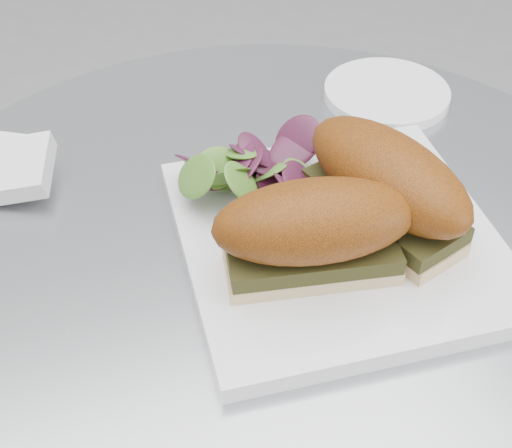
{
  "coord_description": "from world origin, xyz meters",
  "views": [
    {
      "loc": [
        -0.16,
        -0.38,
        1.14
      ],
      "look_at": [
        -0.02,
        0.0,
        0.77
      ],
      "focal_mm": 50.0,
      "sensor_mm": 36.0,
      "label": 1
    }
  ],
  "objects": [
    {
      "name": "sandwich_left",
      "position": [
        0.01,
        -0.04,
        0.79
      ],
      "size": [
        0.16,
        0.1,
        0.08
      ],
      "rotation": [
        0.0,
        0.0,
        -0.2
      ],
      "color": "#D2B683",
      "rests_on": "plate"
    },
    {
      "name": "sandwich_right",
      "position": [
        0.09,
        -0.01,
        0.79
      ],
      "size": [
        0.11,
        0.17,
        0.08
      ],
      "rotation": [
        0.0,
        0.0,
        -1.28
      ],
      "color": "#D2B683",
      "rests_on": "plate"
    },
    {
      "name": "plate",
      "position": [
        0.05,
        -0.01,
        0.74
      ],
      "size": [
        0.27,
        0.27,
        0.02
      ],
      "primitive_type": "cube",
      "rotation": [
        0.0,
        0.0,
        -0.1
      ],
      "color": "white",
      "rests_on": "table"
    },
    {
      "name": "table",
      "position": [
        0.0,
        0.0,
        0.49
      ],
      "size": [
        0.7,
        0.7,
        0.73
      ],
      "color": "#B2B5BA",
      "rests_on": "ground"
    },
    {
      "name": "saucer",
      "position": [
        0.2,
        0.17,
        0.74
      ],
      "size": [
        0.13,
        0.13,
        0.01
      ],
      "primitive_type": "cylinder",
      "color": "white",
      "rests_on": "table"
    },
    {
      "name": "salad",
      "position": [
        0.01,
        0.06,
        0.77
      ],
      "size": [
        0.11,
        0.11,
        0.05
      ],
      "primitive_type": null,
      "color": "#639932",
      "rests_on": "plate"
    }
  ]
}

